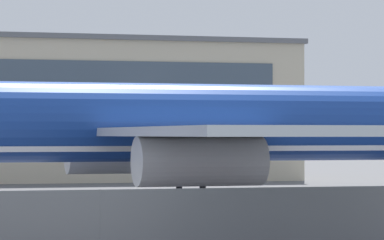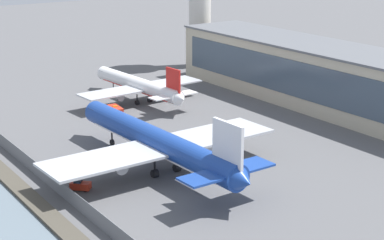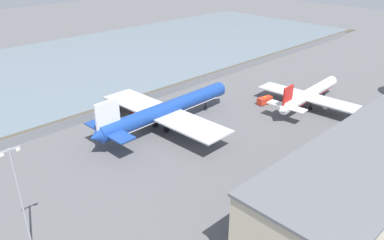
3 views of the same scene
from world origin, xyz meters
The scene contains 4 objects.
ground_plane centered at (0.00, 0.00, 0.00)m, with size 500.00×500.00×0.00m, color #565659.
perimeter_fence centered at (0.00, -16.00, 1.27)m, with size 280.00×0.10×2.55m.
cargo_jet_blue centered at (6.12, 2.52, 5.11)m, with size 49.59×42.85×13.38m.
baggage_tug centered at (6.60, -12.44, 0.81)m, with size 3.37×3.42×1.80m.
Camera 1 is at (-7.38, -57.81, 4.62)m, focal length 105.00 mm.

